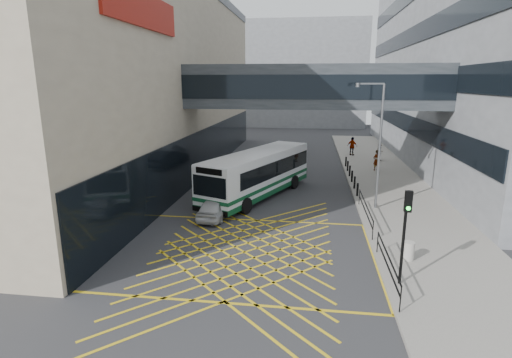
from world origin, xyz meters
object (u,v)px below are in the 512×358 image
at_px(car_silver, 281,153).
at_px(pedestrian_a, 376,160).
at_px(bus, 259,173).
at_px(pedestrian_b, 380,153).
at_px(car_white, 215,207).
at_px(traffic_light, 405,224).
at_px(street_lamp, 377,139).
at_px(litter_bin, 409,251).
at_px(pedestrian_c, 352,146).
at_px(car_dark, 263,161).

bearing_deg(car_silver, pedestrian_a, 151.20).
distance_m(bus, pedestrian_a, 13.02).
height_order(bus, pedestrian_a, bus).
bearing_deg(pedestrian_b, car_white, -154.28).
bearing_deg(pedestrian_a, car_silver, -60.00).
bearing_deg(car_silver, pedestrian_b, 178.64).
bearing_deg(traffic_light, car_silver, 104.32).
xyz_separation_m(car_silver, pedestrian_b, (9.86, 0.27, 0.22)).
height_order(bus, street_lamp, street_lamp).
height_order(traffic_light, pedestrian_b, traffic_light).
bearing_deg(pedestrian_b, litter_bin, -126.48).
distance_m(litter_bin, pedestrian_c, 26.03).
xyz_separation_m(car_white, litter_bin, (9.94, -4.78, -0.05)).
distance_m(car_white, pedestrian_b, 22.25).
bearing_deg(pedestrian_c, pedestrian_a, 132.48).
distance_m(car_silver, pedestrian_c, 8.01).
xyz_separation_m(car_silver, pedestrian_c, (7.42, 3.00, 0.36)).
bearing_deg(car_silver, pedestrian_c, -160.98).
relative_size(car_white, street_lamp, 0.52).
height_order(pedestrian_a, pedestrian_c, pedestrian_c).
relative_size(street_lamp, pedestrian_c, 3.90).
bearing_deg(pedestrian_a, litter_bin, 51.69).
distance_m(car_silver, traffic_light, 26.32).
height_order(traffic_light, street_lamp, street_lamp).
xyz_separation_m(car_silver, traffic_light, (6.65, -25.40, 1.87)).
relative_size(bus, street_lamp, 1.49).
distance_m(litter_bin, pedestrian_b, 23.43).
bearing_deg(street_lamp, pedestrian_a, 77.22).
relative_size(car_dark, pedestrian_b, 3.00).
distance_m(car_white, car_dark, 13.89).
bearing_deg(car_silver, car_white, 79.35).
relative_size(litter_bin, pedestrian_c, 0.43).
bearing_deg(car_dark, litter_bin, 99.81).
height_order(car_white, litter_bin, car_white).
height_order(car_dark, pedestrian_c, pedestrian_c).
xyz_separation_m(street_lamp, pedestrian_c, (0.44, 18.51, -3.37)).
bearing_deg(pedestrian_b, car_silver, 150.95).
height_order(car_silver, traffic_light, traffic_light).
relative_size(traffic_light, pedestrian_a, 2.11).
relative_size(traffic_light, pedestrian_c, 1.95).
bearing_deg(bus, car_silver, 110.29).
distance_m(bus, car_silver, 13.38).
relative_size(pedestrian_a, pedestrian_b, 1.08).
bearing_deg(pedestrian_c, traffic_light, 119.94).
distance_m(street_lamp, pedestrian_c, 18.82).
height_order(bus, pedestrian_c, bus).
bearing_deg(car_dark, car_white, 69.76).
bearing_deg(car_dark, pedestrian_a, 165.27).
xyz_separation_m(litter_bin, pedestrian_b, (2.38, 23.30, 0.42)).
xyz_separation_m(pedestrian_a, pedestrian_b, (1.02, 4.56, -0.07)).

